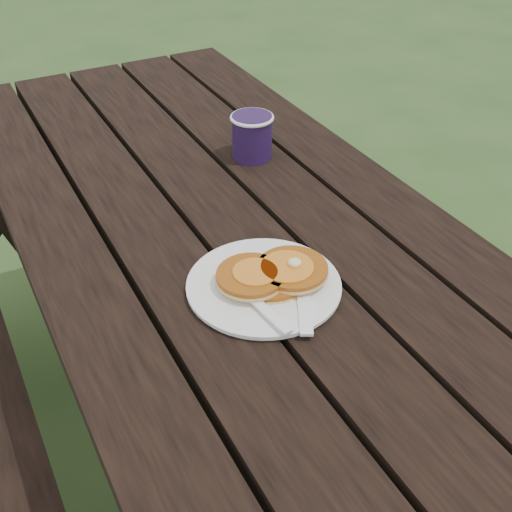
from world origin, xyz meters
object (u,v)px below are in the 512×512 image
plate (264,286)px  coffee_cup (252,134)px  picnic_table (237,365)px  pancake_stack (273,274)px

plate → coffee_cup: bearing=64.6°
picnic_table → plate: bearing=-102.5°
pancake_stack → coffee_cup: size_ratio=1.87×
plate → pancake_stack: 0.03m
coffee_cup → picnic_table: bearing=-125.5°
plate → coffee_cup: size_ratio=2.53×
pancake_stack → coffee_cup: bearing=66.5°
picnic_table → coffee_cup: coffee_cup is taller
plate → coffee_cup: (0.19, 0.41, 0.05)m
plate → coffee_cup: 0.46m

